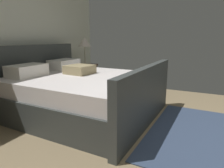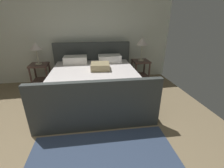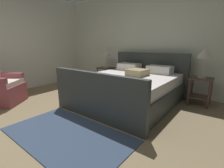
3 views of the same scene
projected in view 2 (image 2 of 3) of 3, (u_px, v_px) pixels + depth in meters
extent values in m
cube|color=silver|center=(74.00, 30.00, 4.05)|extent=(5.35, 0.12, 2.76)
cube|color=#373B3A|center=(95.00, 90.00, 3.38)|extent=(1.94, 2.07, 0.40)
cube|color=#373B3A|center=(93.00, 62.00, 4.22)|extent=(2.01, 0.15, 1.08)
cube|color=#373B3A|center=(96.00, 106.00, 2.33)|extent=(2.01, 0.15, 0.84)
cube|color=silver|center=(94.00, 77.00, 3.26)|extent=(1.86, 2.01, 0.22)
cube|color=silver|center=(76.00, 60.00, 3.79)|extent=(0.57, 0.38, 0.18)
cube|color=silver|center=(110.00, 59.00, 3.90)|extent=(0.57, 0.38, 0.18)
cube|color=#998860|center=(100.00, 66.00, 3.35)|extent=(0.43, 0.43, 0.14)
cube|color=#4F3832|center=(141.00, 61.00, 4.18)|extent=(0.44, 0.44, 0.04)
cube|color=#4F3832|center=(140.00, 75.00, 4.34)|extent=(0.40, 0.40, 0.02)
cylinder|color=#4F3832|center=(136.00, 74.00, 4.10)|extent=(0.04, 0.04, 0.56)
cylinder|color=#4F3832|center=(149.00, 73.00, 4.16)|extent=(0.04, 0.04, 0.56)
cylinder|color=#4F3832|center=(132.00, 70.00, 4.44)|extent=(0.04, 0.04, 0.56)
cylinder|color=#4F3832|center=(144.00, 69.00, 4.50)|extent=(0.04, 0.04, 0.56)
cylinder|color=#B7B293|center=(141.00, 60.00, 4.17)|extent=(0.16, 0.16, 0.02)
cylinder|color=#B7B293|center=(141.00, 52.00, 4.09)|extent=(0.02, 0.02, 0.39)
cone|color=beige|center=(142.00, 41.00, 3.97)|extent=(0.30, 0.30, 0.21)
cube|color=#4F3832|center=(39.00, 65.00, 3.85)|extent=(0.44, 0.44, 0.04)
cube|color=#4F3832|center=(42.00, 80.00, 4.00)|extent=(0.40, 0.40, 0.02)
cylinder|color=#4F3832|center=(31.00, 79.00, 3.76)|extent=(0.04, 0.04, 0.56)
cylinder|color=#4F3832|center=(47.00, 78.00, 3.82)|extent=(0.04, 0.04, 0.56)
cylinder|color=#4F3832|center=(36.00, 74.00, 4.11)|extent=(0.04, 0.04, 0.56)
cylinder|color=#4F3832|center=(50.00, 73.00, 4.17)|extent=(0.04, 0.04, 0.56)
cylinder|color=#B7B293|center=(39.00, 64.00, 3.84)|extent=(0.16, 0.16, 0.02)
cylinder|color=#B7B293|center=(37.00, 56.00, 3.76)|extent=(0.02, 0.02, 0.35)
cone|color=beige|center=(35.00, 46.00, 3.66)|extent=(0.30, 0.30, 0.17)
cube|color=#313F58|center=(104.00, 161.00, 1.92)|extent=(1.95, 1.13, 0.01)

